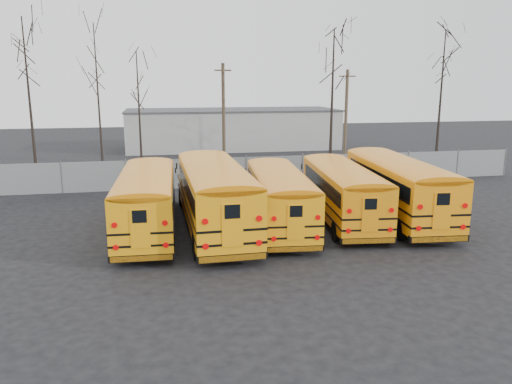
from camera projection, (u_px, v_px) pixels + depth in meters
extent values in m
plane|color=black|center=(292.00, 238.00, 22.88)|extent=(120.00, 120.00, 0.00)
cube|color=gray|center=(246.00, 171.00, 34.15)|extent=(40.00, 0.04, 2.00)
cube|color=#AEAEA9|center=(232.00, 129.00, 53.46)|extent=(22.00, 8.00, 4.00)
cylinder|color=black|center=(116.00, 247.00, 20.17)|extent=(0.31, 0.99, 0.98)
cylinder|color=black|center=(171.00, 244.00, 20.51)|extent=(0.31, 0.99, 0.98)
cylinder|color=black|center=(133.00, 200.00, 28.09)|extent=(0.31, 0.99, 0.98)
cylinder|color=black|center=(172.00, 199.00, 28.43)|extent=(0.31, 0.99, 0.98)
cube|color=#FCA10E|center=(147.00, 200.00, 23.15)|extent=(2.79, 9.18, 2.30)
cube|color=#FCA10E|center=(153.00, 190.00, 28.48)|extent=(2.26, 1.74, 0.98)
cube|color=black|center=(146.00, 190.00, 22.85)|extent=(2.79, 8.20, 0.68)
cube|color=black|center=(148.00, 211.00, 24.11)|extent=(2.88, 10.86, 0.09)
cube|color=black|center=(148.00, 201.00, 24.00)|extent=(2.88, 10.86, 0.09)
cube|color=black|center=(142.00, 257.00, 19.13)|extent=(2.51, 0.31, 0.27)
cube|color=black|center=(154.00, 196.00, 29.35)|extent=(2.35, 0.28, 0.25)
cube|color=#FCA10E|center=(140.00, 229.00, 18.77)|extent=(0.73, 0.07, 1.52)
cylinder|color=#B20505|center=(116.00, 248.00, 18.77)|extent=(0.22, 0.05, 0.22)
cylinder|color=#B20505|center=(166.00, 245.00, 19.05)|extent=(0.22, 0.05, 0.22)
cylinder|color=#B20505|center=(114.00, 225.00, 18.57)|extent=(0.22, 0.05, 0.22)
cylinder|color=#B20505|center=(165.00, 223.00, 18.86)|extent=(0.22, 0.05, 0.22)
cylinder|color=black|center=(197.00, 246.00, 20.12)|extent=(0.32, 1.08, 1.08)
cylinder|color=black|center=(256.00, 242.00, 20.62)|extent=(0.32, 1.08, 1.08)
cylinder|color=black|center=(182.00, 197.00, 28.75)|extent=(0.32, 1.08, 1.08)
cylinder|color=black|center=(224.00, 195.00, 29.25)|extent=(0.32, 1.08, 1.08)
cube|color=#FFA00E|center=(215.00, 195.00, 23.43)|extent=(2.86, 10.06, 2.53)
cube|color=#FFA00E|center=(202.00, 185.00, 29.24)|extent=(2.45, 1.87, 1.08)
cube|color=black|center=(215.00, 184.00, 23.11)|extent=(2.88, 8.98, 0.75)
cube|color=black|center=(213.00, 207.00, 24.48)|extent=(2.92, 11.91, 0.10)
cube|color=black|center=(213.00, 196.00, 24.36)|extent=(2.92, 11.91, 0.10)
cube|color=black|center=(232.00, 257.00, 19.05)|extent=(2.76, 0.28, 0.30)
cube|color=black|center=(201.00, 192.00, 30.19)|extent=(2.59, 0.26, 0.28)
cube|color=#FFA00E|center=(232.00, 225.00, 18.65)|extent=(0.81, 0.06, 1.67)
cylinder|color=#B20505|center=(206.00, 247.00, 18.60)|extent=(0.24, 0.05, 0.24)
cylinder|color=#B20505|center=(259.00, 243.00, 19.02)|extent=(0.24, 0.05, 0.24)
cylinder|color=#B20505|center=(205.00, 222.00, 18.39)|extent=(0.24, 0.05, 0.24)
cylinder|color=#B20505|center=(259.00, 218.00, 18.80)|extent=(0.24, 0.05, 0.24)
cylinder|color=black|center=(266.00, 239.00, 21.29)|extent=(0.34, 0.95, 0.93)
cylinder|color=black|center=(314.00, 237.00, 21.51)|extent=(0.34, 0.95, 0.93)
cylinder|color=black|center=(249.00, 197.00, 28.90)|extent=(0.34, 0.95, 0.93)
cylinder|color=black|center=(285.00, 196.00, 29.12)|extent=(0.34, 0.95, 0.93)
cube|color=#FFA10E|center=(280.00, 197.00, 24.11)|extent=(3.10, 8.85, 2.19)
cube|color=#FFA10E|center=(266.00, 188.00, 29.23)|extent=(2.23, 1.77, 0.93)
cube|color=black|center=(280.00, 188.00, 23.82)|extent=(3.05, 7.93, 0.65)
cube|color=black|center=(277.00, 207.00, 25.02)|extent=(3.27, 10.45, 0.08)
cube|color=black|center=(277.00, 198.00, 24.92)|extent=(3.27, 10.45, 0.08)
cube|color=black|center=(295.00, 248.00, 20.23)|extent=(2.40, 0.42, 0.26)
cube|color=black|center=(265.00, 194.00, 30.06)|extent=(2.25, 0.39, 0.24)
cube|color=#FFA10E|center=(296.00, 222.00, 19.89)|extent=(0.70, 0.10, 1.45)
cylinder|color=#B20505|center=(274.00, 239.00, 19.93)|extent=(0.21, 0.06, 0.21)
cylinder|color=#B20505|center=(317.00, 237.00, 20.11)|extent=(0.21, 0.06, 0.21)
cylinder|color=#B20505|center=(274.00, 219.00, 19.75)|extent=(0.21, 0.06, 0.21)
cylinder|color=#B20505|center=(318.00, 217.00, 19.93)|extent=(0.21, 0.06, 0.21)
cylinder|color=black|center=(336.00, 231.00, 22.33)|extent=(0.36, 0.97, 0.95)
cylinder|color=black|center=(383.00, 230.00, 22.52)|extent=(0.36, 0.97, 0.95)
cylinder|color=black|center=(304.00, 192.00, 30.10)|extent=(0.36, 0.97, 0.95)
cylinder|color=black|center=(338.00, 192.00, 30.29)|extent=(0.36, 0.97, 0.95)
cube|color=orange|center=(343.00, 192.00, 25.19)|extent=(3.28, 9.05, 2.24)
cube|color=orange|center=(320.00, 183.00, 30.42)|extent=(2.30, 1.83, 0.95)
cube|color=black|center=(344.00, 183.00, 24.90)|extent=(3.22, 8.11, 0.67)
cube|color=black|center=(338.00, 201.00, 26.13)|extent=(3.48, 10.68, 0.09)
cube|color=black|center=(339.00, 192.00, 26.02)|extent=(3.48, 10.68, 0.09)
cube|color=black|center=(368.00, 240.00, 21.24)|extent=(2.45, 0.46, 0.27)
cube|color=black|center=(317.00, 189.00, 31.27)|extent=(2.29, 0.43, 0.25)
cube|color=orange|center=(370.00, 215.00, 20.88)|extent=(0.71, 0.11, 1.48)
cylinder|color=#B20505|center=(349.00, 231.00, 20.94)|extent=(0.21, 0.06, 0.21)
cylinder|color=#B20505|center=(390.00, 230.00, 21.10)|extent=(0.21, 0.06, 0.21)
cylinder|color=#B20505|center=(349.00, 211.00, 20.75)|extent=(0.21, 0.06, 0.21)
cylinder|color=#B20505|center=(392.00, 210.00, 20.91)|extent=(0.21, 0.06, 0.21)
cylinder|color=black|center=(400.00, 229.00, 22.52)|extent=(0.38, 1.06, 1.04)
cylinder|color=black|center=(450.00, 227.00, 22.76)|extent=(0.38, 1.06, 1.04)
cylinder|color=black|center=(346.00, 189.00, 30.97)|extent=(0.38, 1.06, 1.04)
cylinder|color=black|center=(382.00, 188.00, 31.22)|extent=(0.38, 1.06, 1.04)
cube|color=orange|center=(398.00, 187.00, 25.65)|extent=(3.41, 9.84, 2.44)
cube|color=orange|center=(362.00, 179.00, 31.34)|extent=(2.48, 1.96, 1.04)
cube|color=black|center=(400.00, 177.00, 25.33)|extent=(3.36, 8.81, 0.73)
cube|color=black|center=(391.00, 197.00, 26.67)|extent=(3.59, 11.62, 0.09)
cube|color=black|center=(391.00, 188.00, 26.55)|extent=(3.59, 11.62, 0.09)
cube|color=black|center=(439.00, 238.00, 21.34)|extent=(2.67, 0.45, 0.29)
cube|color=black|center=(358.00, 185.00, 32.27)|extent=(2.50, 0.42, 0.27)
cube|color=orange|center=(442.00, 211.00, 20.96)|extent=(0.78, 0.11, 1.61)
cylinder|color=#B20505|center=(419.00, 228.00, 21.00)|extent=(0.23, 0.06, 0.23)
cylinder|color=#B20505|center=(463.00, 227.00, 21.21)|extent=(0.23, 0.06, 0.23)
cylinder|color=#B20505|center=(420.00, 207.00, 20.80)|extent=(0.23, 0.06, 0.23)
cylinder|color=#B20505|center=(465.00, 206.00, 21.01)|extent=(0.23, 0.06, 0.23)
cylinder|color=#473828|center=(224.00, 117.00, 39.81)|extent=(0.26, 0.26, 8.43)
cube|color=#473828|center=(223.00, 70.00, 39.02)|extent=(1.41, 0.72, 0.11)
cylinder|color=brown|center=(346.00, 120.00, 40.07)|extent=(0.25, 0.25, 7.95)
cube|color=brown|center=(347.00, 76.00, 39.32)|extent=(1.42, 0.29, 0.11)
cone|color=black|center=(30.00, 103.00, 33.82)|extent=(0.26, 0.26, 11.22)
cone|color=black|center=(99.00, 106.00, 34.03)|extent=(0.26, 0.26, 10.83)
cone|color=black|center=(139.00, 117.00, 35.45)|extent=(0.26, 0.26, 9.15)
cone|color=black|center=(332.00, 104.00, 37.39)|extent=(0.26, 0.26, 10.79)
cone|color=black|center=(440.00, 99.00, 42.07)|extent=(0.26, 0.26, 11.15)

